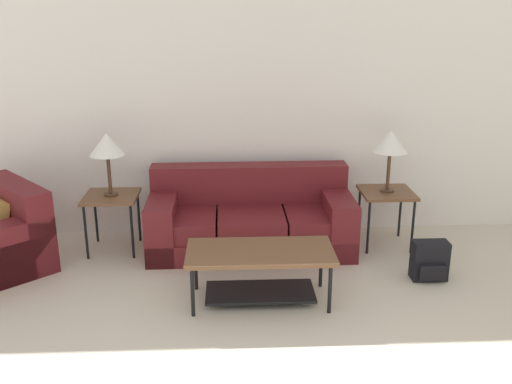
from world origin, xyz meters
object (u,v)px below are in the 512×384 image
couch (250,220)px  table_lamp_left (107,145)px  coffee_table (260,264)px  table_lamp_right (391,142)px  backpack (430,261)px  side_table_right (387,197)px  side_table_left (111,201)px

couch → table_lamp_left: 1.63m
couch → coffee_table: (0.04, -1.16, 0.05)m
coffee_table → table_lamp_right: table_lamp_right is taller
backpack → couch: bearing=153.0°
side_table_right → table_lamp_left: size_ratio=0.93×
side_table_left → backpack: 3.16m
couch → side_table_right: size_ratio=3.50×
couch → side_table_right: bearing=-0.1°
couch → side_table_left: 1.43m
couch → side_table_right: couch is taller
side_table_right → couch: bearing=179.9°
side_table_right → table_lamp_right: 0.58m
table_lamp_left → couch: bearing=0.1°
side_table_right → coffee_table: bearing=-139.9°
coffee_table → side_table_left: size_ratio=2.08×
couch → coffee_table: 1.16m
table_lamp_left → backpack: 3.27m
side_table_left → side_table_right: (2.82, 0.00, 0.00)m
coffee_table → side_table_right: 1.81m
coffee_table → side_table_left: side_table_left is taller
backpack → side_table_right: bearing=104.1°
side_table_right → table_lamp_left: table_lamp_left is taller
couch → coffee_table: size_ratio=1.68×
coffee_table → side_table_right: size_ratio=2.08×
coffee_table → backpack: size_ratio=3.36×
coffee_table → table_lamp_right: (1.37, 1.16, 0.76)m
side_table_left → table_lamp_left: (0.00, 0.00, 0.58)m
side_table_left → side_table_right: same height
side_table_left → table_lamp_left: table_lamp_left is taller
couch → table_lamp_left: bearing=-179.9°
backpack → coffee_table: bearing=-168.0°
side_table_left → side_table_right: bearing=0.0°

